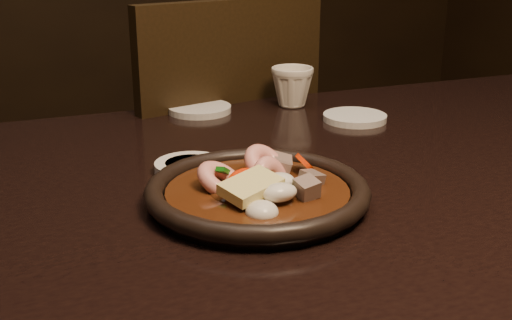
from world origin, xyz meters
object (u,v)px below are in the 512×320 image
object	(u,v)px
chair	(204,185)
tea_cup	(292,85)
table	(327,219)
plate	(257,193)

from	to	relation	value
chair	tea_cup	distance (m)	0.36
table	plate	size ratio (longest dim) A/B	5.55
plate	tea_cup	size ratio (longest dim) A/B	3.40
table	tea_cup	size ratio (longest dim) A/B	18.85
chair	plate	distance (m)	0.70
chair	tea_cup	xyz separation A→B (m)	(0.13, -0.20, 0.27)
table	chair	xyz separation A→B (m)	(-0.02, 0.57, -0.15)
plate	table	bearing A→B (deg)	26.97
table	plate	xyz separation A→B (m)	(-0.14, -0.07, 0.09)
table	chair	size ratio (longest dim) A/B	1.67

